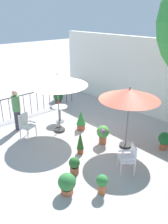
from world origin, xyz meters
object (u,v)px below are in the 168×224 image
patio_umbrella_1 (129,95)px  potted_plant_3 (165,140)px  potted_plant_1 (67,183)px  standing_person (17,110)px  potted_plant_2 (81,120)px  potted_plant_4 (80,142)px  potted_plant_6 (103,133)px  patio_chair_0 (129,156)px  potted_plant_0 (102,183)px  patio_umbrella_0 (57,80)px  patio_chair_1 (26,124)px  cafe_table_0 (60,111)px  potted_plant_5 (74,165)px  potted_plant_7 (58,98)px

patio_umbrella_1 → potted_plant_3: (1.02, 0.86, -1.61)m
potted_plant_1 → standing_person: size_ratio=0.36×
potted_plant_2 → potted_plant_4: potted_plant_4 is taller
potted_plant_1 → potted_plant_6: potted_plant_6 is taller
patio_chair_0 → potted_plant_4: 1.80m
potted_plant_3 → potted_plant_6: 2.18m
potted_plant_0 → potted_plant_1: 0.93m
patio_umbrella_0 → potted_plant_4: patio_umbrella_0 is taller
patio_chair_1 → potted_plant_6: (2.32, 1.85, -0.12)m
patio_chair_1 → potted_plant_0: bearing=-0.3°
cafe_table_0 → patio_chair_1: patio_chair_1 is taller
potted_plant_0 → potted_plant_1: potted_plant_1 is taller
potted_plant_5 → potted_plant_3: bearing=72.3°
patio_umbrella_1 → potted_plant_1: patio_umbrella_1 is taller
patio_chair_1 → potted_plant_0: 4.14m
patio_umbrella_0 → standing_person: bearing=-136.6°
standing_person → potted_plant_6: bearing=29.9°
potted_plant_4 → standing_person: size_ratio=0.50×
potted_plant_4 → potted_plant_1: bearing=-50.8°
potted_plant_4 → potted_plant_6: size_ratio=1.18×
potted_plant_3 → patio_chair_0: bearing=-90.4°
patio_umbrella_1 → patio_chair_1: bearing=-142.1°
potted_plant_1 → potted_plant_4: bearing=129.2°
potted_plant_0 → potted_plant_5: (-1.13, -0.02, -0.04)m
potted_plant_0 → potted_plant_4: potted_plant_4 is taller
patio_umbrella_1 → potted_plant_1: (0.51, -3.06, -1.65)m
potted_plant_2 → standing_person: 2.64m
potted_plant_0 → potted_plant_2: (-3.20, 2.02, 0.08)m
patio_umbrella_0 → potted_plant_7: size_ratio=3.40×
standing_person → potted_plant_7: bearing=112.2°
cafe_table_0 → standing_person: (-0.56, -1.73, 0.37)m
patio_umbrella_1 → standing_person: bearing=-149.1°
standing_person → patio_chair_0: bearing=13.8°
patio_chair_1 → potted_plant_1: size_ratio=1.57×
potted_plant_3 → potted_plant_0: bearing=-88.2°
standing_person → patio_umbrella_1: bearing=30.9°
patio_chair_1 → standing_person: standing_person is taller
potted_plant_0 → potted_plant_2: size_ratio=0.71×
potted_plant_2 → potted_plant_5: size_ratio=1.46×
cafe_table_0 → potted_plant_6: 2.57m
cafe_table_0 → standing_person: size_ratio=0.43×
patio_umbrella_0 → potted_plant_6: patio_umbrella_0 is taller
potted_plant_5 → standing_person: bearing=178.5°
potted_plant_3 → patio_umbrella_0: bearing=-151.4°
cafe_table_0 → potted_plant_6: bearing=1.5°
cafe_table_0 → potted_plant_0: bearing=-22.4°
potted_plant_5 → patio_umbrella_1: bearing=89.7°
patio_chair_1 → potted_plant_7: size_ratio=1.34×
potted_plant_4 → standing_person: standing_person is taller
patio_umbrella_0 → cafe_table_0: 1.86m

